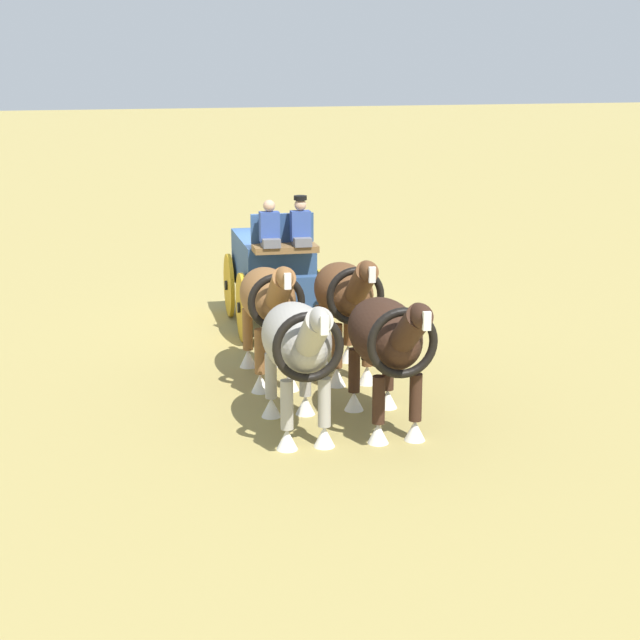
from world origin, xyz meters
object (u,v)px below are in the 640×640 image
at_px(draft_horse_rear_near, 345,296).
at_px(draft_horse_rear_off, 269,301).
at_px(draft_horse_lead_near, 387,339).
at_px(show_wagon, 273,267).
at_px(draft_horse_lead_off, 298,344).

distance_m(draft_horse_rear_near, draft_horse_rear_off, 1.30).
bearing_deg(draft_horse_lead_near, draft_horse_rear_near, 173.15).
height_order(show_wagon, draft_horse_rear_near, show_wagon).
xyz_separation_m(draft_horse_rear_near, draft_horse_lead_off, (2.42, -1.60, -0.04)).
distance_m(show_wagon, draft_horse_rear_off, 3.53).
xyz_separation_m(show_wagon, draft_horse_lead_off, (5.94, -1.37, 0.10)).
xyz_separation_m(draft_horse_rear_near, draft_horse_rear_off, (-0.15, -1.29, -0.02)).
relative_size(draft_horse_rear_off, draft_horse_lead_near, 1.01).
height_order(show_wagon, draft_horse_lead_near, show_wagon).
relative_size(draft_horse_rear_near, draft_horse_lead_near, 0.96).
height_order(draft_horse_rear_off, draft_horse_lead_near, draft_horse_rear_off).
bearing_deg(show_wagon, draft_horse_lead_near, -0.72).
relative_size(draft_horse_rear_near, draft_horse_rear_off, 0.95).
bearing_deg(show_wagon, draft_horse_lead_off, -12.98).
bearing_deg(draft_horse_lead_near, draft_horse_lead_off, -96.70).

